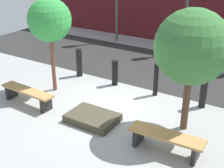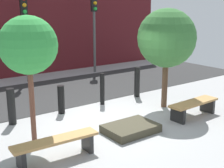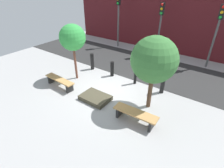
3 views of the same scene
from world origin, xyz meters
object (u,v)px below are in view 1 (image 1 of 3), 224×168
(tree_behind_left_bench, at_px, (50,21))
(bollard_far_left, at_px, (79,63))
(bollard_right, at_px, (204,90))
(tree_behind_right_bench, at_px, (192,47))
(bollard_center, at_px, (156,80))
(planter_bed, at_px, (93,118))
(bollard_left, at_px, (115,73))
(bench_right, at_px, (166,139))
(bench_left, at_px, (28,94))

(tree_behind_left_bench, distance_m, bollard_far_left, 2.25)
(bollard_far_left, distance_m, bollard_right, 4.48)
(tree_behind_right_bench, bearing_deg, bollard_center, 136.32)
(planter_bed, xyz_separation_m, tree_behind_right_bench, (2.19, 0.98, 2.08))
(bollard_left, bearing_deg, tree_behind_right_bench, -25.15)
(tree_behind_left_bench, relative_size, bollard_left, 3.46)
(bench_right, bearing_deg, tree_behind_right_bench, 87.56)
(bollard_left, height_order, bollard_right, bollard_right)
(bench_right, height_order, bollard_right, bollard_right)
(tree_behind_left_bench, xyz_separation_m, bollard_left, (1.44, 1.38, -1.85))
(bench_left, bearing_deg, bollard_left, 62.97)
(bench_left, xyz_separation_m, tree_behind_left_bench, (0.00, 1.18, 1.94))
(bollard_far_left, bearing_deg, bench_right, -29.97)
(bench_right, relative_size, tree_behind_right_bench, 0.57)
(tree_behind_right_bench, height_order, bollard_far_left, tree_behind_right_bench)
(bollard_far_left, distance_m, bollard_left, 1.49)
(planter_bed, distance_m, tree_behind_right_bench, 3.17)
(tree_behind_left_bench, relative_size, tree_behind_right_bench, 0.96)
(planter_bed, relative_size, tree_behind_right_bench, 0.43)
(bench_left, distance_m, tree_behind_right_bench, 4.89)
(bollard_far_left, height_order, bollard_center, bollard_center)
(bench_left, xyz_separation_m, tree_behind_right_bench, (4.38, 1.18, 1.84))
(planter_bed, relative_size, bollard_right, 1.24)
(tree_behind_right_bench, bearing_deg, bollard_right, 87.98)
(tree_behind_left_bench, bearing_deg, planter_bed, -24.01)
(bench_right, relative_size, bollard_far_left, 1.74)
(tree_behind_left_bench, bearing_deg, tree_behind_right_bench, -0.00)
(tree_behind_left_bench, distance_m, bollard_left, 2.72)
(bench_right, distance_m, bollard_far_left, 5.12)
(tree_behind_right_bench, height_order, bollard_right, tree_behind_right_bench)
(bench_left, relative_size, bollard_far_left, 1.86)
(planter_bed, bearing_deg, bench_left, -174.78)
(tree_behind_left_bench, distance_m, tree_behind_right_bench, 4.38)
(tree_behind_left_bench, xyz_separation_m, bollard_right, (4.43, 1.38, -1.74))
(bench_right, relative_size, bollard_left, 2.06)
(bench_left, height_order, bollard_center, bollard_center)
(bench_left, xyz_separation_m, bollard_right, (4.43, 2.55, 0.20))
(planter_bed, bearing_deg, bollard_right, 46.44)
(bollard_far_left, bearing_deg, bollard_center, 0.00)
(tree_behind_left_bench, relative_size, bollard_right, 2.76)
(bollard_center, bearing_deg, tree_behind_left_bench, -154.85)
(bench_left, bearing_deg, bollard_right, 32.42)
(bollard_far_left, xyz_separation_m, bollard_right, (4.48, 0.00, 0.03))
(bench_right, xyz_separation_m, tree_behind_left_bench, (-4.38, 1.18, 1.95))
(planter_bed, height_order, bollard_center, bollard_center)
(planter_bed, height_order, bollard_far_left, bollard_far_left)
(bench_right, distance_m, bollard_center, 2.94)
(bollard_center, bearing_deg, bollard_left, 180.00)
(bollard_left, bearing_deg, bench_right, -41.02)
(bench_right, distance_m, tree_behind_left_bench, 4.94)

